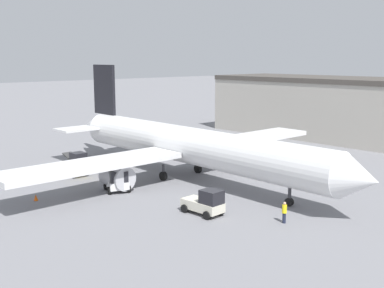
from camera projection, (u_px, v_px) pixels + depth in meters
ground_plane at (192, 180)px, 48.05m from camera, size 400.00×400.00×0.00m
airplane at (185, 145)px, 48.19m from camera, size 39.76×37.66×11.18m
ground_crew_worker at (284, 212)px, 35.26m from camera, size 0.35×0.35×1.61m
baggage_tug at (205, 203)px, 37.13m from camera, size 3.48×1.92×2.09m
belt_loader_truck at (76, 165)px, 49.49m from camera, size 3.12×1.76×2.51m
pushback_tug at (117, 182)px, 43.55m from camera, size 3.02×2.77×2.04m
safety_cone_near at (36, 197)px, 40.92m from camera, size 0.36×0.36×0.55m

